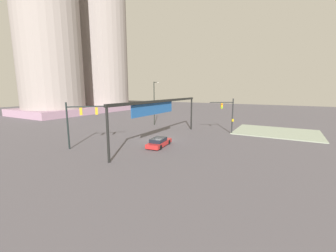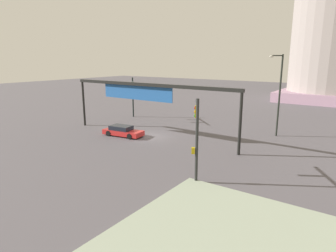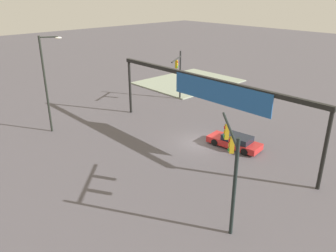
{
  "view_description": "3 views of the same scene",
  "coord_description": "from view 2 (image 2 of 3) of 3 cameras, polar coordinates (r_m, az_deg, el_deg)",
  "views": [
    {
      "loc": [
        -26.67,
        -16.55,
        7.64
      ],
      "look_at": [
        0.48,
        -1.24,
        2.29
      ],
      "focal_mm": 22.74,
      "sensor_mm": 36.0,
      "label": 1
    },
    {
      "loc": [
        20.51,
        -25.7,
        8.75
      ],
      "look_at": [
        2.75,
        -0.37,
        1.67
      ],
      "focal_mm": 31.22,
      "sensor_mm": 36.0,
      "label": 2
    },
    {
      "loc": [
        -18.7,
        21.28,
        13.19
      ],
      "look_at": [
        2.03,
        1.98,
        1.64
      ],
      "focal_mm": 36.04,
      "sensor_mm": 36.0,
      "label": 3
    }
  ],
  "objects": [
    {
      "name": "traffic_signal_opposite_side",
      "position": [
        21.26,
        5.6,
        -0.55
      ],
      "size": [
        2.24,
        3.81,
        6.13
      ],
      "rotation": [
        0.0,
        0.0,
        2.11
      ],
      "color": "#242626",
      "rests_on": "ground"
    },
    {
      "name": "sedan_car_approaching",
      "position": [
        34.46,
        -8.85,
        -0.98
      ],
      "size": [
        4.99,
        2.39,
        1.21
      ],
      "rotation": [
        0.0,
        0.0,
        0.13
      ],
      "color": "red",
      "rests_on": "ground"
    },
    {
      "name": "streetlamp_curved_arm",
      "position": [
        35.44,
        20.8,
        6.42
      ],
      "size": [
        1.16,
        1.89,
        9.3
      ],
      "rotation": [
        0.0,
        0.0,
        -2.07
      ],
      "color": "black",
      "rests_on": "ground"
    },
    {
      "name": "overhead_sign_gantry",
      "position": [
        33.06,
        -4.74,
        6.7
      ],
      "size": [
        22.28,
        0.43,
        6.19
      ],
      "color": "black",
      "rests_on": "ground"
    },
    {
      "name": "ground_plane",
      "position": [
        34.03,
        -3.44,
        -2.03
      ],
      "size": [
        184.99,
        184.99,
        0.0
      ],
      "primitive_type": "plane",
      "color": "#514D53"
    },
    {
      "name": "traffic_signal_near_corner",
      "position": [
        43.9,
        -6.75,
        6.79
      ],
      "size": [
        4.04,
        3.87,
        6.07
      ],
      "rotation": [
        0.0,
        0.0,
        -0.76
      ],
      "color": "black",
      "rests_on": "ground"
    }
  ]
}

